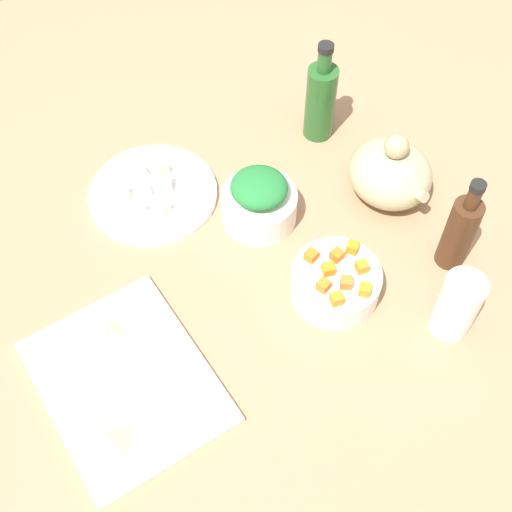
{
  "coord_description": "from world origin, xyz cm",
  "views": [
    {
      "loc": [
        53.38,
        -33.6,
        99.39
      ],
      "look_at": [
        0.0,
        0.0,
        8.0
      ],
      "focal_mm": 47.96,
      "sensor_mm": 36.0,
      "label": 1
    }
  ],
  "objects_px": {
    "plate_tofu": "(153,194)",
    "teapot": "(390,173)",
    "bottle_0": "(321,100)",
    "cutting_board": "(126,382)",
    "bowl_carrots": "(335,283)",
    "bottle_1": "(460,231)",
    "drinking_glass_0": "(457,305)",
    "bowl_greens": "(259,207)"
  },
  "relations": [
    {
      "from": "cutting_board",
      "to": "teapot",
      "type": "distance_m",
      "value": 0.58
    },
    {
      "from": "bottle_0",
      "to": "drinking_glass_0",
      "type": "xyz_separation_m",
      "value": [
        0.46,
        -0.07,
        -0.02
      ]
    },
    {
      "from": "bowl_carrots",
      "to": "teapot",
      "type": "xyz_separation_m",
      "value": [
        -0.12,
        0.21,
        0.03
      ]
    },
    {
      "from": "plate_tofu",
      "to": "bottle_0",
      "type": "distance_m",
      "value": 0.36
    },
    {
      "from": "plate_tofu",
      "to": "bottle_0",
      "type": "height_order",
      "value": "bottle_0"
    },
    {
      "from": "bowl_carrots",
      "to": "drinking_glass_0",
      "type": "relative_size",
      "value": 1.19
    },
    {
      "from": "bowl_carrots",
      "to": "teapot",
      "type": "bearing_deg",
      "value": 120.82
    },
    {
      "from": "bottle_0",
      "to": "drinking_glass_0",
      "type": "bearing_deg",
      "value": -8.58
    },
    {
      "from": "teapot",
      "to": "bottle_0",
      "type": "xyz_separation_m",
      "value": [
        -0.19,
        -0.02,
        0.03
      ]
    },
    {
      "from": "bottle_0",
      "to": "drinking_glass_0",
      "type": "height_order",
      "value": "bottle_0"
    },
    {
      "from": "bowl_carrots",
      "to": "bottle_0",
      "type": "height_order",
      "value": "bottle_0"
    },
    {
      "from": "bowl_greens",
      "to": "bottle_1",
      "type": "relative_size",
      "value": 0.68
    },
    {
      "from": "bottle_1",
      "to": "bowl_greens",
      "type": "bearing_deg",
      "value": -137.76
    },
    {
      "from": "bottle_1",
      "to": "drinking_glass_0",
      "type": "xyz_separation_m",
      "value": [
        0.1,
        -0.09,
        -0.02
      ]
    },
    {
      "from": "bowl_greens",
      "to": "teapot",
      "type": "xyz_separation_m",
      "value": [
        0.07,
        0.23,
        0.02
      ]
    },
    {
      "from": "bowl_carrots",
      "to": "teapot",
      "type": "distance_m",
      "value": 0.24
    },
    {
      "from": "plate_tofu",
      "to": "drinking_glass_0",
      "type": "xyz_separation_m",
      "value": [
        0.49,
        0.28,
        0.06
      ]
    },
    {
      "from": "teapot",
      "to": "bottle_1",
      "type": "bearing_deg",
      "value": -0.65
    },
    {
      "from": "plate_tofu",
      "to": "teapot",
      "type": "distance_m",
      "value": 0.43
    },
    {
      "from": "teapot",
      "to": "bottle_0",
      "type": "distance_m",
      "value": 0.2
    },
    {
      "from": "bowl_greens",
      "to": "bottle_0",
      "type": "bearing_deg",
      "value": 119.23
    },
    {
      "from": "plate_tofu",
      "to": "bowl_carrots",
      "type": "relative_size",
      "value": 1.6
    },
    {
      "from": "teapot",
      "to": "bottle_1",
      "type": "distance_m",
      "value": 0.18
    },
    {
      "from": "bowl_greens",
      "to": "drinking_glass_0",
      "type": "relative_size",
      "value": 1.08
    },
    {
      "from": "bowl_carrots",
      "to": "drinking_glass_0",
      "type": "distance_m",
      "value": 0.19
    },
    {
      "from": "bottle_0",
      "to": "bowl_greens",
      "type": "bearing_deg",
      "value": -60.77
    },
    {
      "from": "bowl_greens",
      "to": "drinking_glass_0",
      "type": "height_order",
      "value": "drinking_glass_0"
    },
    {
      "from": "teapot",
      "to": "drinking_glass_0",
      "type": "xyz_separation_m",
      "value": [
        0.27,
        -0.09,
        0.01
      ]
    },
    {
      "from": "bottle_0",
      "to": "bottle_1",
      "type": "xyz_separation_m",
      "value": [
        0.37,
        0.02,
        -0.0
      ]
    },
    {
      "from": "bowl_greens",
      "to": "bottle_1",
      "type": "distance_m",
      "value": 0.34
    },
    {
      "from": "cutting_board",
      "to": "teapot",
      "type": "height_order",
      "value": "teapot"
    },
    {
      "from": "bottle_0",
      "to": "cutting_board",
      "type": "bearing_deg",
      "value": -63.06
    },
    {
      "from": "cutting_board",
      "to": "drinking_glass_0",
      "type": "xyz_separation_m",
      "value": [
        0.18,
        0.48,
        0.06
      ]
    },
    {
      "from": "cutting_board",
      "to": "bottle_0",
      "type": "xyz_separation_m",
      "value": [
        -0.28,
        0.55,
        0.08
      ]
    },
    {
      "from": "plate_tofu",
      "to": "bottle_0",
      "type": "relative_size",
      "value": 1.12
    },
    {
      "from": "cutting_board",
      "to": "bowl_carrots",
      "type": "distance_m",
      "value": 0.36
    },
    {
      "from": "plate_tofu",
      "to": "bowl_carrots",
      "type": "bearing_deg",
      "value": 24.78
    },
    {
      "from": "bottle_0",
      "to": "drinking_glass_0",
      "type": "relative_size",
      "value": 1.7
    },
    {
      "from": "teapot",
      "to": "drinking_glass_0",
      "type": "distance_m",
      "value": 0.29
    },
    {
      "from": "bottle_0",
      "to": "teapot",
      "type": "bearing_deg",
      "value": 5.41
    },
    {
      "from": "teapot",
      "to": "bottle_1",
      "type": "xyz_separation_m",
      "value": [
        0.17,
        -0.0,
        0.03
      ]
    },
    {
      "from": "cutting_board",
      "to": "plate_tofu",
      "type": "height_order",
      "value": "plate_tofu"
    }
  ]
}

